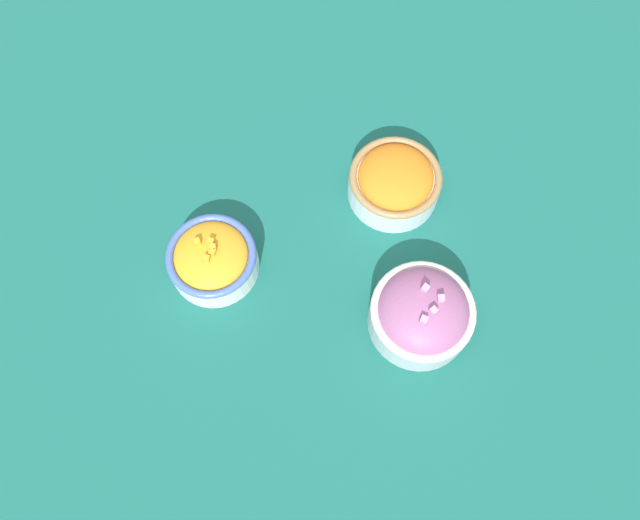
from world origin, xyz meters
TOP-DOWN VIEW (x-y plane):
  - ground_plane at (0.00, 0.00)m, footprint 3.00×3.00m
  - bowl_red_onion at (-0.08, 0.15)m, footprint 0.15×0.15m
  - bowl_carrots at (-0.17, -0.05)m, footprint 0.14×0.14m
  - bowl_squash at (0.13, -0.08)m, footprint 0.13×0.13m

SIDE VIEW (x-z plane):
  - ground_plane at x=0.00m, z-range 0.00..0.00m
  - bowl_squash at x=0.13m, z-range 0.00..0.07m
  - bowl_carrots at x=-0.17m, z-range 0.00..0.07m
  - bowl_red_onion at x=-0.08m, z-range -0.01..0.09m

